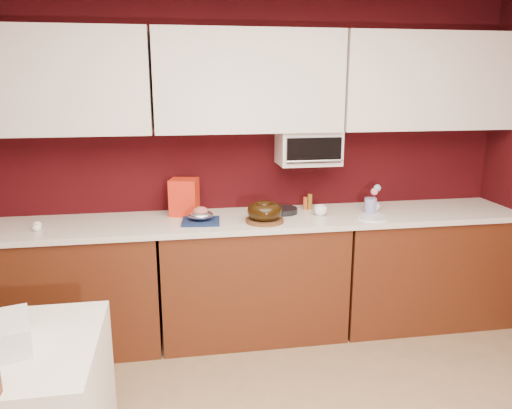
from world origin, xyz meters
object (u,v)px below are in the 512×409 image
Objects in this scene: blue_jar at (370,205)px; foil_ham_nest at (201,215)px; bundt_cake at (265,211)px; toaster_oven at (308,147)px; coffee_mug at (320,209)px; flower_vase at (374,203)px; pandoro_box at (184,197)px.

foil_ham_nest is at bearing -176.32° from blue_jar.
blue_jar is (0.83, 0.14, -0.03)m from bundt_cake.
bundt_cake is at bearing -141.94° from toaster_oven.
coffee_mug is at bearing -74.97° from toaster_oven.
flower_vase reaches higher than coffee_mug.
flower_vase is (0.04, 0.03, 0.01)m from blue_jar.
toaster_oven is 1.70× the size of pandoro_box.
bundt_cake is 0.62m from pandoro_box.
foil_ham_nest is at bearing -163.56° from toaster_oven.
coffee_mug is at bearing -175.56° from blue_jar.
bundt_cake is at bearing -166.03° from coffee_mug.
foil_ham_nest is (-0.82, -0.24, -0.42)m from toaster_oven.
coffee_mug is (0.98, -0.19, -0.09)m from pandoro_box.
pandoro_box is 2.95× the size of coffee_mug.
blue_jar reaches higher than foil_ham_nest.
toaster_oven is 0.65m from flower_vase.
pandoro_box reaches higher than coffee_mug.
foil_ham_nest is 1.66× the size of blue_jar.
coffee_mug is at bearing -171.55° from flower_vase.
foil_ham_nest is at bearing -176.67° from coffee_mug.
coffee_mug is at bearing 13.97° from bundt_cake.
bundt_cake is 0.45m from coffee_mug.
flower_vase is (0.87, 0.17, -0.02)m from bundt_cake.
flower_vase reaches higher than foil_ham_nest.
pandoro_box is at bearing -179.88° from toaster_oven.
pandoro_box is (-0.92, -0.00, -0.34)m from toaster_oven.
flower_vase is at bearing -14.62° from toaster_oven.
toaster_oven is at bearing 105.03° from coffee_mug.
bundt_cake reaches higher than blue_jar.
flower_vase is at bearing 40.44° from blue_jar.
pandoro_box reaches higher than bundt_cake.
flower_vase is (0.49, -0.13, -0.41)m from toaster_oven.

